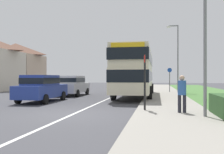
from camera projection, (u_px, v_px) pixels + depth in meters
name	position (u px, v px, depth m)	size (l,w,h in m)	color
ground_plane	(73.00, 114.00, 10.57)	(120.00, 120.00, 0.00)	#424247
lane_marking_centre	(109.00, 98.00, 18.44)	(0.14, 60.00, 0.01)	silver
pavement_near_side	(167.00, 101.00, 15.72)	(3.20, 68.00, 0.12)	gray
double_decker_bus	(135.00, 70.00, 19.69)	(2.80, 10.55, 3.70)	beige
parked_car_blue	(42.00, 87.00, 15.81)	(1.92, 4.46, 1.72)	navy
parked_car_silver	(72.00, 85.00, 21.16)	(1.99, 4.49, 1.70)	#B7B7BC
pedestrian_at_stop	(182.00, 92.00, 10.19)	(0.34, 0.34, 1.67)	#23232D
bus_stop_sign	(145.00, 78.00, 11.02)	(0.09, 0.52, 2.60)	black
cycle_route_sign	(170.00, 79.00, 24.83)	(0.44, 0.08, 2.52)	slate
street_lamp_near	(202.00, 11.00, 9.25)	(1.14, 0.20, 7.03)	slate
street_lamp_mid	(177.00, 54.00, 24.40)	(1.14, 0.20, 6.74)	slate
house_terrace_far_side	(3.00, 65.00, 31.57)	(6.65, 11.43, 6.33)	beige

